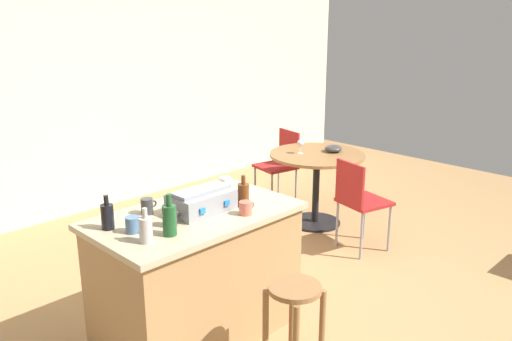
% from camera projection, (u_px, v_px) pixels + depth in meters
% --- Properties ---
extents(ground_plane, '(8.80, 8.80, 0.00)m').
position_uv_depth(ground_plane, '(307.00, 294.00, 4.18)').
color(ground_plane, '#A37A4C').
extents(back_wall, '(8.00, 0.10, 2.70)m').
position_uv_depth(back_wall, '(101.00, 88.00, 5.82)').
color(back_wall, beige).
rests_on(back_wall, ground_plane).
extents(kitchen_island, '(1.35, 0.79, 0.89)m').
position_uv_depth(kitchen_island, '(197.00, 274.00, 3.54)').
color(kitchen_island, '#A37A4C').
rests_on(kitchen_island, ground_plane).
extents(wooden_stool, '(0.30, 0.30, 0.68)m').
position_uv_depth(wooden_stool, '(294.00, 318.00, 2.98)').
color(wooden_stool, olive).
rests_on(wooden_stool, ground_plane).
extents(dining_table, '(0.97, 0.97, 0.77)m').
position_uv_depth(dining_table, '(317.00, 170.00, 5.43)').
color(dining_table, black).
rests_on(dining_table, ground_plane).
extents(folding_chair_near, '(0.47, 0.47, 0.85)m').
position_uv_depth(folding_chair_near, '(281.00, 162.00, 6.07)').
color(folding_chair_near, maroon).
rests_on(folding_chair_near, ground_plane).
extents(folding_chair_far, '(0.49, 0.49, 0.87)m').
position_uv_depth(folding_chair_far, '(359.00, 198.00, 4.81)').
color(folding_chair_far, maroon).
rests_on(folding_chair_far, ground_plane).
extents(toolbox, '(0.41, 0.27, 0.16)m').
position_uv_depth(toolbox, '(201.00, 201.00, 3.42)').
color(toolbox, gray).
rests_on(toolbox, kitchen_island).
extents(bottle_0, '(0.08, 0.08, 0.21)m').
position_uv_depth(bottle_0, '(107.00, 216.00, 3.14)').
color(bottle_0, black).
rests_on(bottle_0, kitchen_island).
extents(bottle_1, '(0.08, 0.08, 0.25)m').
position_uv_depth(bottle_1, '(169.00, 219.00, 3.04)').
color(bottle_1, '#194C23').
rests_on(bottle_1, kitchen_island).
extents(bottle_2, '(0.08, 0.08, 0.22)m').
position_uv_depth(bottle_2, '(243.00, 194.00, 3.51)').
color(bottle_2, '#603314').
rests_on(bottle_2, kitchen_island).
extents(bottle_3, '(0.08, 0.08, 0.20)m').
position_uv_depth(bottle_3, '(146.00, 229.00, 2.95)').
color(bottle_3, '#B7B2AD').
rests_on(bottle_3, kitchen_island).
extents(cup_0, '(0.12, 0.08, 0.10)m').
position_uv_depth(cup_0, '(133.00, 225.00, 3.10)').
color(cup_0, '#4C7099').
rests_on(cup_0, kitchen_island).
extents(cup_1, '(0.12, 0.09, 0.11)m').
position_uv_depth(cup_1, '(225.00, 185.00, 3.80)').
color(cup_1, white).
rests_on(cup_1, kitchen_island).
extents(cup_2, '(0.12, 0.08, 0.10)m').
position_uv_depth(cup_2, '(171.00, 218.00, 3.19)').
color(cup_2, '#383838').
rests_on(cup_2, kitchen_island).
extents(cup_3, '(0.11, 0.08, 0.10)m').
position_uv_depth(cup_3, '(147.00, 206.00, 3.38)').
color(cup_3, '#383838').
rests_on(cup_3, kitchen_island).
extents(cup_4, '(0.12, 0.08, 0.09)m').
position_uv_depth(cup_4, '(246.00, 208.00, 3.38)').
color(cup_4, '#DB6651').
rests_on(cup_4, kitchen_island).
extents(wine_glass, '(0.07, 0.07, 0.14)m').
position_uv_depth(wine_glass, '(301.00, 143.00, 5.35)').
color(wine_glass, silver).
rests_on(wine_glass, dining_table).
extents(serving_bowl, '(0.18, 0.18, 0.07)m').
position_uv_depth(serving_bowl, '(333.00, 149.00, 5.43)').
color(serving_bowl, '#383838').
rests_on(serving_bowl, dining_table).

